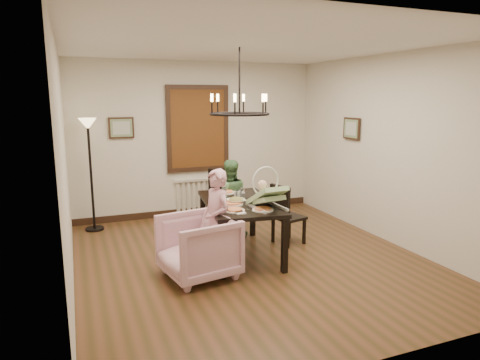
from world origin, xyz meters
TOP-DOWN VIEW (x-y plane):
  - room_shell at (0.00, 0.37)m, footprint 4.51×5.00m
  - dining_table at (-0.07, 0.22)m, footprint 1.13×1.74m
  - chair_far at (0.03, 1.20)m, footprint 0.57×0.57m
  - chair_right at (0.79, 0.39)m, footprint 0.49×0.49m
  - armchair at (-0.81, -0.29)m, footprint 0.98×0.96m
  - elderly_woman at (-0.55, -0.20)m, footprint 0.35×0.45m
  - seated_man at (0.08, 1.02)m, footprint 0.56×0.47m
  - baby_bouncer at (0.13, -0.23)m, footprint 0.45×0.60m
  - salad_bowl at (-0.16, 0.13)m, footprint 0.29×0.29m
  - pizza_platter at (-0.23, 0.09)m, footprint 0.31×0.31m
  - drinking_glass at (-0.07, 0.27)m, footprint 0.07×0.07m
  - window_blinds at (0.00, 2.46)m, footprint 1.00×0.03m
  - radiator at (0.00, 2.48)m, footprint 0.92×0.12m
  - picture_back at (-1.35, 2.47)m, footprint 0.42×0.03m
  - picture_right at (2.21, 0.90)m, footprint 0.03×0.42m
  - floor_lamp at (-1.90, 2.15)m, footprint 0.30×0.30m
  - chandelier at (-0.07, 0.22)m, footprint 0.80×0.80m

SIDE VIEW (x-z plane):
  - radiator at x=0.00m, z-range 0.04..0.66m
  - armchair at x=-0.81m, z-range 0.00..0.77m
  - chair_right at x=0.79m, z-range 0.00..0.92m
  - seated_man at x=0.08m, z-range 0.00..1.01m
  - chair_far at x=0.03m, z-range 0.00..1.04m
  - elderly_woman at x=-0.55m, z-range 0.00..1.08m
  - dining_table at x=-0.07m, z-range 0.30..1.06m
  - pizza_platter at x=-0.23m, z-range 0.76..0.80m
  - salad_bowl at x=-0.16m, z-range 0.76..0.83m
  - drinking_glass at x=-0.07m, z-range 0.76..0.90m
  - floor_lamp at x=-1.90m, z-range 0.00..1.80m
  - baby_bouncer at x=0.13m, z-range 0.76..1.13m
  - room_shell at x=0.00m, z-range -0.01..2.80m
  - window_blinds at x=0.00m, z-range 0.90..2.30m
  - picture_back at x=-1.35m, z-range 1.47..1.83m
  - picture_right at x=2.21m, z-range 1.47..1.83m
  - chandelier at x=-0.07m, z-range 1.93..1.97m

